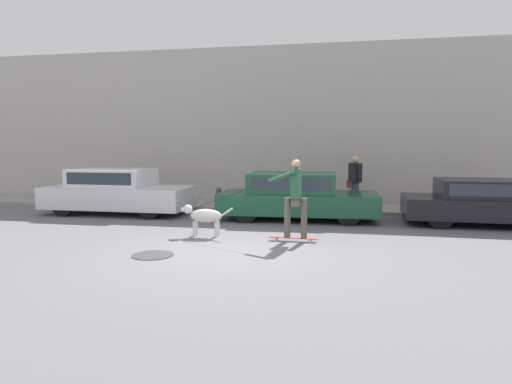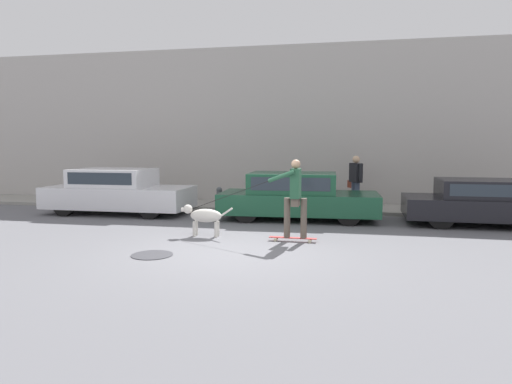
{
  "view_description": "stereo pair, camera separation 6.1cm",
  "coord_description": "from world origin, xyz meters",
  "px_view_note": "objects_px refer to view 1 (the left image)",
  "views": [
    {
      "loc": [
        2.15,
        -8.39,
        2.06
      ],
      "look_at": [
        0.05,
        2.12,
        0.95
      ],
      "focal_mm": 32.0,
      "sensor_mm": 36.0,
      "label": 1
    },
    {
      "loc": [
        2.21,
        -8.38,
        2.06
      ],
      "look_at": [
        0.05,
        2.12,
        0.95
      ],
      "focal_mm": 32.0,
      "sensor_mm": 36.0,
      "label": 2
    }
  ],
  "objects_px": {
    "parked_car_2": "(489,203)",
    "pedestrian_with_bag": "(355,179)",
    "parked_car_1": "(296,197)",
    "skateboarder": "(295,195)",
    "parked_car_0": "(117,192)",
    "fire_hydrant": "(219,199)",
    "dog": "(204,216)"
  },
  "relations": [
    {
      "from": "parked_car_0",
      "to": "parked_car_1",
      "type": "bearing_deg",
      "value": -0.21
    },
    {
      "from": "parked_car_0",
      "to": "parked_car_2",
      "type": "relative_size",
      "value": 1.0
    },
    {
      "from": "dog",
      "to": "skateboarder",
      "type": "xyz_separation_m",
      "value": [
        2.08,
        -0.17,
        0.54
      ]
    },
    {
      "from": "parked_car_2",
      "to": "dog",
      "type": "distance_m",
      "value": 7.27
    },
    {
      "from": "fire_hydrant",
      "to": "pedestrian_with_bag",
      "type": "bearing_deg",
      "value": 14.76
    },
    {
      "from": "parked_car_2",
      "to": "fire_hydrant",
      "type": "height_order",
      "value": "parked_car_2"
    },
    {
      "from": "dog",
      "to": "pedestrian_with_bag",
      "type": "distance_m",
      "value": 5.78
    },
    {
      "from": "parked_car_0",
      "to": "parked_car_1",
      "type": "relative_size",
      "value": 0.99
    },
    {
      "from": "skateboarder",
      "to": "pedestrian_with_bag",
      "type": "xyz_separation_m",
      "value": [
        1.31,
        4.82,
        -0.0
      ]
    },
    {
      "from": "parked_car_1",
      "to": "skateboarder",
      "type": "bearing_deg",
      "value": -86.7
    },
    {
      "from": "fire_hydrant",
      "to": "parked_car_1",
      "type": "bearing_deg",
      "value": -18.4
    },
    {
      "from": "parked_car_1",
      "to": "skateboarder",
      "type": "distance_m",
      "value": 2.96
    },
    {
      "from": "parked_car_0",
      "to": "dog",
      "type": "height_order",
      "value": "parked_car_0"
    },
    {
      "from": "skateboarder",
      "to": "pedestrian_with_bag",
      "type": "height_order",
      "value": "skateboarder"
    },
    {
      "from": "parked_car_0",
      "to": "skateboarder",
      "type": "bearing_deg",
      "value": -27.44
    },
    {
      "from": "parked_car_0",
      "to": "skateboarder",
      "type": "height_order",
      "value": "skateboarder"
    },
    {
      "from": "dog",
      "to": "skateboarder",
      "type": "height_order",
      "value": "skateboarder"
    },
    {
      "from": "parked_car_2",
      "to": "pedestrian_with_bag",
      "type": "xyz_separation_m",
      "value": [
        -3.34,
        1.89,
        0.41
      ]
    },
    {
      "from": "parked_car_2",
      "to": "pedestrian_with_bag",
      "type": "relative_size",
      "value": 2.67
    },
    {
      "from": "parked_car_1",
      "to": "fire_hydrant",
      "type": "height_order",
      "value": "parked_car_1"
    },
    {
      "from": "parked_car_1",
      "to": "pedestrian_with_bag",
      "type": "xyz_separation_m",
      "value": [
        1.6,
        1.89,
        0.37
      ]
    },
    {
      "from": "parked_car_2",
      "to": "fire_hydrant",
      "type": "distance_m",
      "value": 7.45
    },
    {
      "from": "parked_car_1",
      "to": "skateboarder",
      "type": "height_order",
      "value": "skateboarder"
    },
    {
      "from": "fire_hydrant",
      "to": "parked_car_0",
      "type": "bearing_deg",
      "value": -164.37
    },
    {
      "from": "skateboarder",
      "to": "parked_car_2",
      "type": "bearing_deg",
      "value": -146.4
    },
    {
      "from": "pedestrian_with_bag",
      "to": "parked_car_0",
      "type": "bearing_deg",
      "value": 166.79
    },
    {
      "from": "parked_car_0",
      "to": "pedestrian_with_bag",
      "type": "distance_m",
      "value": 7.25
    },
    {
      "from": "parked_car_0",
      "to": "dog",
      "type": "bearing_deg",
      "value": -37.61
    },
    {
      "from": "pedestrian_with_bag",
      "to": "fire_hydrant",
      "type": "distance_m",
      "value": 4.24
    },
    {
      "from": "dog",
      "to": "parked_car_2",
      "type": "bearing_deg",
      "value": -157.87
    },
    {
      "from": "parked_car_1",
      "to": "fire_hydrant",
      "type": "bearing_deg",
      "value": 159.31
    },
    {
      "from": "parked_car_0",
      "to": "fire_hydrant",
      "type": "bearing_deg",
      "value": 15.44
    }
  ]
}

